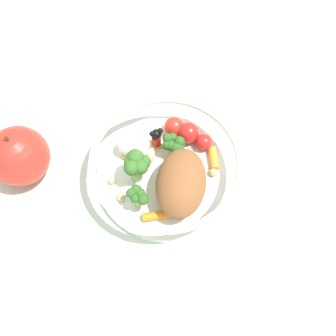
{
  "coord_description": "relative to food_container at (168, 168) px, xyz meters",
  "views": [
    {
      "loc": [
        0.21,
        0.13,
        0.52
      ],
      "look_at": [
        -0.01,
        0.0,
        0.03
      ],
      "focal_mm": 43.3,
      "sensor_mm": 36.0,
      "label": 1
    }
  ],
  "objects": [
    {
      "name": "food_container",
      "position": [
        0.0,
        0.0,
        0.0
      ],
      "size": [
        0.2,
        0.2,
        0.07
      ],
      "color": "white",
      "rests_on": "ground_plane"
    },
    {
      "name": "loose_apple",
      "position": [
        0.09,
        -0.18,
        0.01
      ],
      "size": [
        0.08,
        0.08,
        0.09
      ],
      "color": "red",
      "rests_on": "ground_plane"
    },
    {
      "name": "ground_plane",
      "position": [
        0.01,
        -0.0,
        -0.03
      ],
      "size": [
        2.4,
        2.4,
        0.0
      ],
      "primitive_type": "plane",
      "color": "silver"
    }
  ]
}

